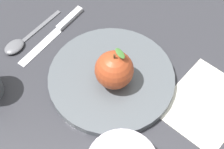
# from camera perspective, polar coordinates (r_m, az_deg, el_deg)

# --- Properties ---
(ground_plane) EXTENTS (2.40, 2.40, 0.00)m
(ground_plane) POSITION_cam_1_polar(r_m,az_deg,el_deg) (0.71, -1.10, 0.93)
(ground_plane) COLOR #2D2D33
(dinner_plate) EXTENTS (0.26, 0.26, 0.02)m
(dinner_plate) POSITION_cam_1_polar(r_m,az_deg,el_deg) (0.69, 0.00, -0.48)
(dinner_plate) COLOR #4C5156
(dinner_plate) RESTS_ON ground_plane
(apple) EXTENTS (0.08, 0.08, 0.09)m
(apple) POSITION_cam_1_polar(r_m,az_deg,el_deg) (0.64, 0.48, 0.82)
(apple) COLOR #9E3D1E
(apple) RESTS_ON dinner_plate
(knife) EXTENTS (0.18, 0.12, 0.01)m
(knife) POSITION_cam_1_polar(r_m,az_deg,el_deg) (0.78, -9.05, 7.41)
(knife) COLOR silver
(knife) RESTS_ON ground_plane
(spoon) EXTENTS (0.16, 0.10, 0.01)m
(spoon) POSITION_cam_1_polar(r_m,az_deg,el_deg) (0.78, -15.10, 5.27)
(spoon) COLOR #59595E
(spoon) RESTS_ON ground_plane
(linen_napkin) EXTENTS (0.21, 0.20, 0.00)m
(linen_napkin) POSITION_cam_1_polar(r_m,az_deg,el_deg) (0.69, 15.46, -4.67)
(linen_napkin) COLOR silver
(linen_napkin) RESTS_ON ground_plane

